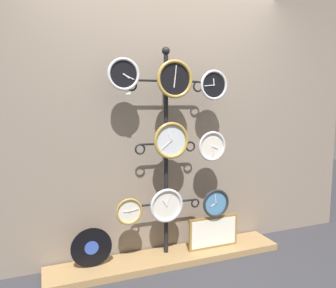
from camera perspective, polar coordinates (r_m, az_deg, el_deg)
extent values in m
plane|color=#333338|center=(2.94, 2.75, -22.54)|extent=(12.00, 12.00, 0.00)
cube|color=gray|center=(3.08, -1.42, 6.10)|extent=(4.40, 0.04, 2.80)
cube|color=#9E7A4C|center=(3.21, 0.07, -19.20)|extent=(2.20, 0.36, 0.06)
cylinder|color=black|center=(3.27, -0.34, -19.08)|extent=(0.39, 0.39, 0.02)
cylinder|color=black|center=(2.98, -0.35, -2.72)|extent=(0.04, 0.04, 1.85)
sphere|color=black|center=(2.97, -0.36, 15.91)|extent=(0.07, 0.07, 0.07)
cylinder|color=black|center=(2.89, -3.33, 10.98)|extent=(0.31, 0.02, 0.02)
torus|color=black|center=(2.84, -6.40, 10.14)|extent=(0.10, 0.02, 0.10)
cylinder|color=black|center=(3.00, 2.50, 10.85)|extent=(0.31, 0.02, 0.02)
torus|color=black|center=(3.06, 5.23, 9.94)|extent=(0.10, 0.02, 0.10)
cylinder|color=black|center=(2.92, -2.59, 0.01)|extent=(0.24, 0.02, 0.02)
torus|color=black|center=(2.88, -4.88, -0.91)|extent=(0.10, 0.02, 0.10)
cylinder|color=black|center=(3.00, 1.82, 0.22)|extent=(0.24, 0.02, 0.02)
torus|color=black|center=(3.06, 3.93, -0.44)|extent=(0.10, 0.02, 0.10)
cylinder|color=black|center=(3.03, -3.04, -10.51)|extent=(0.30, 0.02, 0.02)
torus|color=black|center=(3.00, -5.81, -11.45)|extent=(0.09, 0.02, 0.09)
cylinder|color=black|center=(3.13, 2.26, -9.91)|extent=(0.30, 0.02, 0.02)
torus|color=black|center=(3.20, 4.76, -10.22)|extent=(0.09, 0.02, 0.09)
cylinder|color=black|center=(2.75, -7.81, 11.95)|extent=(0.24, 0.02, 0.24)
torus|color=silver|center=(2.73, -7.73, 11.97)|extent=(0.27, 0.02, 0.27)
cylinder|color=silver|center=(2.74, -7.73, 11.97)|extent=(0.01, 0.01, 0.01)
cube|color=silver|center=(2.74, -7.21, 11.64)|extent=(0.05, 0.00, 0.04)
cube|color=silver|center=(2.74, -6.83, 11.54)|extent=(0.09, 0.00, 0.05)
cylinder|color=black|center=(2.86, 1.09, 11.22)|extent=(0.30, 0.02, 0.30)
torus|color=#A58438|center=(2.84, 1.22, 11.24)|extent=(0.33, 0.03, 0.33)
cylinder|color=#A58438|center=(2.84, 1.21, 11.24)|extent=(0.02, 0.01, 0.02)
cube|color=silver|center=(2.84, 1.13, 10.52)|extent=(0.02, 0.00, 0.07)
cube|color=silver|center=(2.85, 1.35, 12.40)|extent=(0.02, 0.00, 0.12)
cylinder|color=black|center=(3.05, 7.87, 10.12)|extent=(0.25, 0.02, 0.25)
torus|color=silver|center=(3.03, 8.02, 10.13)|extent=(0.27, 0.02, 0.27)
cylinder|color=silver|center=(3.03, 8.01, 10.13)|extent=(0.01, 0.01, 0.01)
cube|color=silver|center=(3.03, 7.97, 10.69)|extent=(0.02, 0.00, 0.06)
cube|color=silver|center=(3.01, 7.22, 10.08)|extent=(0.10, 0.00, 0.02)
cylinder|color=silver|center=(2.88, 0.48, 0.64)|extent=(0.30, 0.02, 0.30)
torus|color=#A58438|center=(2.86, 0.60, 0.61)|extent=(0.33, 0.03, 0.33)
cylinder|color=#A58438|center=(2.86, 0.59, 0.61)|extent=(0.02, 0.01, 0.02)
cube|color=silver|center=(2.86, 0.44, 1.29)|extent=(0.03, 0.00, 0.07)
cube|color=silver|center=(2.85, -0.23, -0.15)|extent=(0.09, 0.00, 0.08)
cylinder|color=silver|center=(3.05, 7.58, -0.36)|extent=(0.25, 0.02, 0.25)
torus|color=silver|center=(3.03, 7.72, -0.40)|extent=(0.28, 0.03, 0.28)
cylinder|color=silver|center=(3.03, 7.71, -0.39)|extent=(0.02, 0.01, 0.02)
cube|color=silver|center=(3.05, 8.18, -0.58)|extent=(0.06, 0.00, 0.03)
cube|color=silver|center=(3.04, 7.83, -1.31)|extent=(0.02, 0.00, 0.10)
cylinder|color=silver|center=(2.89, -6.84, -11.52)|extent=(0.21, 0.02, 0.21)
torus|color=#A58438|center=(2.87, -6.76, -11.61)|extent=(0.23, 0.02, 0.23)
cylinder|color=#A58438|center=(2.87, -6.76, -11.61)|extent=(0.01, 0.01, 0.01)
cube|color=silver|center=(2.86, -7.26, -11.61)|extent=(0.05, 0.00, 0.01)
cube|color=silver|center=(2.88, -5.95, -11.40)|extent=(0.08, 0.00, 0.02)
cylinder|color=silver|center=(3.00, -0.33, -10.60)|extent=(0.28, 0.02, 0.28)
torus|color=silver|center=(2.99, -0.21, -10.69)|extent=(0.31, 0.03, 0.31)
cylinder|color=silver|center=(2.99, -0.22, -10.68)|extent=(0.02, 0.01, 0.02)
cube|color=silver|center=(2.97, -0.56, -10.21)|extent=(0.05, 0.00, 0.06)
cube|color=silver|center=(2.98, 0.13, -9.70)|extent=(0.04, 0.00, 0.11)
cylinder|color=#4C84B2|center=(3.19, 8.23, -10.11)|extent=(0.25, 0.02, 0.25)
torus|color=#262628|center=(3.17, 8.37, -10.19)|extent=(0.27, 0.02, 0.27)
cylinder|color=#262628|center=(3.17, 8.36, -10.19)|extent=(0.01, 0.01, 0.01)
cube|color=silver|center=(3.16, 7.93, -10.47)|extent=(0.06, 0.00, 0.03)
cube|color=silver|center=(3.15, 8.26, -9.39)|extent=(0.02, 0.00, 0.10)
cylinder|color=black|center=(2.99, -13.16, -17.17)|extent=(0.35, 0.01, 0.35)
cylinder|color=#334FB2|center=(2.99, -13.15, -17.21)|extent=(0.12, 0.00, 0.12)
cube|color=olive|center=(3.30, 7.92, -14.97)|extent=(0.52, 0.02, 0.31)
cube|color=white|center=(3.29, 8.01, -15.04)|extent=(0.47, 0.00, 0.27)
cube|color=white|center=(2.74, -6.96, 8.89)|extent=(0.04, 0.00, 0.03)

